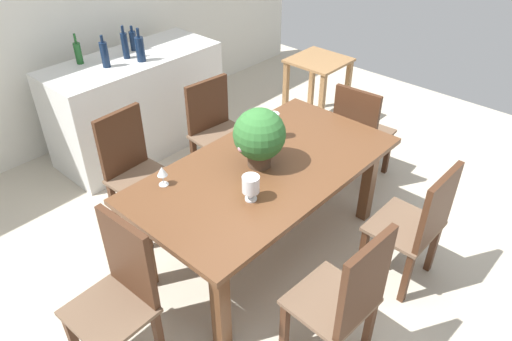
{
  "coord_description": "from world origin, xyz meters",
  "views": [
    {
      "loc": [
        -2.05,
        -1.72,
        2.6
      ],
      "look_at": [
        -0.06,
        0.08,
        0.73
      ],
      "focal_mm": 33.43,
      "sensor_mm": 36.0,
      "label": 1
    }
  ],
  "objects_px": {
    "chair_far_left": "(134,166)",
    "crystal_vase_center_near": "(274,124)",
    "crystal_vase_left": "(251,185)",
    "wine_bottle_tall": "(133,40)",
    "wine_bottle_dark": "(125,45)",
    "wine_bottle_green": "(140,49)",
    "chair_foot_end": "(359,130)",
    "chair_near_right": "(419,222)",
    "chair_head_end": "(120,289)",
    "wine_glass": "(162,172)",
    "flower_centerpiece": "(259,136)",
    "kitchen_counter": "(138,104)",
    "wine_bottle_clear": "(78,53)",
    "side_table": "(318,77)",
    "wine_bottle_amber": "(104,54)",
    "dining_table": "(266,178)",
    "chair_far_right": "(216,127)",
    "chair_near_left": "(347,298)"
  },
  "relations": [
    {
      "from": "chair_near_right",
      "to": "wine_bottle_clear",
      "type": "xyz_separation_m",
      "value": [
        -0.55,
        3.07,
        0.53
      ]
    },
    {
      "from": "chair_near_left",
      "to": "wine_glass",
      "type": "distance_m",
      "value": 1.37
    },
    {
      "from": "dining_table",
      "to": "chair_foot_end",
      "type": "xyz_separation_m",
      "value": [
        1.22,
        -0.01,
        -0.13
      ]
    },
    {
      "from": "chair_far_left",
      "to": "wine_bottle_dark",
      "type": "height_order",
      "value": "wine_bottle_dark"
    },
    {
      "from": "kitchen_counter",
      "to": "wine_bottle_dark",
      "type": "height_order",
      "value": "wine_bottle_dark"
    },
    {
      "from": "wine_bottle_amber",
      "to": "chair_near_right",
      "type": "bearing_deg",
      "value": -81.22
    },
    {
      "from": "flower_centerpiece",
      "to": "wine_bottle_dark",
      "type": "relative_size",
      "value": 1.41
    },
    {
      "from": "wine_bottle_green",
      "to": "wine_bottle_tall",
      "type": "relative_size",
      "value": 1.29
    },
    {
      "from": "chair_foot_end",
      "to": "chair_near_left",
      "type": "xyz_separation_m",
      "value": [
        -1.66,
        -0.96,
        0.03
      ]
    },
    {
      "from": "chair_near_right",
      "to": "wine_bottle_tall",
      "type": "height_order",
      "value": "wine_bottle_tall"
    },
    {
      "from": "dining_table",
      "to": "flower_centerpiece",
      "type": "relative_size",
      "value": 4.57
    },
    {
      "from": "wine_bottle_clear",
      "to": "chair_near_left",
      "type": "bearing_deg",
      "value": -96.01
    },
    {
      "from": "crystal_vase_center_near",
      "to": "wine_bottle_dark",
      "type": "distance_m",
      "value": 1.71
    },
    {
      "from": "dining_table",
      "to": "chair_foot_end",
      "type": "relative_size",
      "value": 2.05
    },
    {
      "from": "wine_bottle_clear",
      "to": "side_table",
      "type": "height_order",
      "value": "wine_bottle_clear"
    },
    {
      "from": "crystal_vase_left",
      "to": "wine_bottle_amber",
      "type": "xyz_separation_m",
      "value": [
        0.34,
        2.03,
        0.21
      ]
    },
    {
      "from": "wine_bottle_green",
      "to": "wine_glass",
      "type": "bearing_deg",
      "value": -122.73
    },
    {
      "from": "wine_bottle_green",
      "to": "wine_bottle_tall",
      "type": "distance_m",
      "value": 0.3
    },
    {
      "from": "chair_near_right",
      "to": "kitchen_counter",
      "type": "xyz_separation_m",
      "value": [
        -0.15,
        2.87,
        -0.05
      ]
    },
    {
      "from": "dining_table",
      "to": "side_table",
      "type": "xyz_separation_m",
      "value": [
        1.86,
        0.91,
        -0.11
      ]
    },
    {
      "from": "chair_far_left",
      "to": "crystal_vase_center_near",
      "type": "bearing_deg",
      "value": -48.2
    },
    {
      "from": "chair_foot_end",
      "to": "chair_far_left",
      "type": "height_order",
      "value": "chair_far_left"
    },
    {
      "from": "chair_far_right",
      "to": "side_table",
      "type": "xyz_separation_m",
      "value": [
        1.42,
        -0.06,
        0.03
      ]
    },
    {
      "from": "dining_table",
      "to": "chair_far_right",
      "type": "relative_size",
      "value": 2.1
    },
    {
      "from": "chair_near_right",
      "to": "chair_near_left",
      "type": "height_order",
      "value": "chair_near_left"
    },
    {
      "from": "wine_bottle_green",
      "to": "wine_bottle_dark",
      "type": "bearing_deg",
      "value": 107.55
    },
    {
      "from": "chair_far_right",
      "to": "wine_bottle_dark",
      "type": "distance_m",
      "value": 1.11
    },
    {
      "from": "chair_near_right",
      "to": "chair_head_end",
      "type": "bearing_deg",
      "value": -29.69
    },
    {
      "from": "chair_foot_end",
      "to": "wine_bottle_tall",
      "type": "bearing_deg",
      "value": 17.56
    },
    {
      "from": "chair_near_right",
      "to": "wine_bottle_dark",
      "type": "height_order",
      "value": "wine_bottle_dark"
    },
    {
      "from": "wine_glass",
      "to": "wine_bottle_green",
      "type": "relative_size",
      "value": 0.47
    },
    {
      "from": "crystal_vase_left",
      "to": "wine_bottle_tall",
      "type": "bearing_deg",
      "value": 71.17
    },
    {
      "from": "chair_head_end",
      "to": "chair_near_left",
      "type": "distance_m",
      "value": 1.25
    },
    {
      "from": "dining_table",
      "to": "wine_bottle_amber",
      "type": "relative_size",
      "value": 6.82
    },
    {
      "from": "crystal_vase_center_near",
      "to": "wine_bottle_amber",
      "type": "bearing_deg",
      "value": 101.04
    },
    {
      "from": "chair_far_left",
      "to": "wine_bottle_dark",
      "type": "xyz_separation_m",
      "value": [
        0.68,
        0.93,
        0.55
      ]
    },
    {
      "from": "crystal_vase_left",
      "to": "wine_bottle_tall",
      "type": "xyz_separation_m",
      "value": [
        0.75,
        2.19,
        0.19
      ]
    },
    {
      "from": "chair_far_right",
      "to": "flower_centerpiece",
      "type": "relative_size",
      "value": 2.18
    },
    {
      "from": "crystal_vase_center_near",
      "to": "chair_foot_end",
      "type": "bearing_deg",
      "value": -13.53
    },
    {
      "from": "chair_near_left",
      "to": "wine_bottle_amber",
      "type": "relative_size",
      "value": 3.59
    },
    {
      "from": "wine_glass",
      "to": "wine_bottle_tall",
      "type": "xyz_separation_m",
      "value": [
        1.01,
        1.67,
        0.2
      ]
    },
    {
      "from": "kitchen_counter",
      "to": "wine_bottle_clear",
      "type": "xyz_separation_m",
      "value": [
        -0.39,
        0.2,
        0.58
      ]
    },
    {
      "from": "wine_bottle_clear",
      "to": "wine_bottle_tall",
      "type": "height_order",
      "value": "wine_bottle_clear"
    },
    {
      "from": "crystal_vase_center_near",
      "to": "chair_far_right",
      "type": "bearing_deg",
      "value": 80.75
    },
    {
      "from": "wine_glass",
      "to": "chair_far_left",
      "type": "bearing_deg",
      "value": 74.64
    },
    {
      "from": "chair_far_right",
      "to": "side_table",
      "type": "distance_m",
      "value": 1.42
    },
    {
      "from": "crystal_vase_left",
      "to": "wine_bottle_dark",
      "type": "relative_size",
      "value": 0.58
    },
    {
      "from": "crystal_vase_center_near",
      "to": "wine_bottle_green",
      "type": "height_order",
      "value": "wine_bottle_green"
    },
    {
      "from": "dining_table",
      "to": "chair_near_right",
      "type": "height_order",
      "value": "chair_near_right"
    },
    {
      "from": "chair_far_right",
      "to": "side_table",
      "type": "height_order",
      "value": "chair_far_right"
    }
  ]
}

